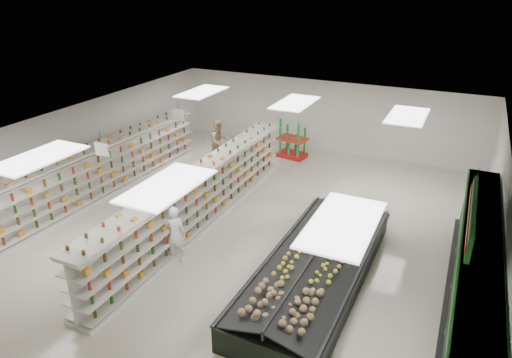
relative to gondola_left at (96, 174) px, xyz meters
The scene contains 15 objects.
floor 6.04m from the gondola_left, ahead, with size 16.00×16.00×0.00m, color beige.
ceiling 6.42m from the gondola_left, ahead, with size 14.00×16.00×0.02m, color white.
wall_back 10.25m from the gondola_left, 54.27° to the left, with size 14.00×0.02×3.20m, color white.
wall_left 1.30m from the gondola_left, 163.77° to the left, with size 0.02×16.00×3.20m, color white.
wall_right 13.00m from the gondola_left, ahead, with size 0.02×16.00×3.20m, color white.
produce_wall_case 12.57m from the gondola_left, ahead, with size 0.93×8.00×2.20m.
aisle_sign_near 3.34m from the gondola_left, 38.07° to the right, with size 0.52×0.06×0.75m.
aisle_sign_far 3.68m from the gondola_left, 46.64° to the left, with size 0.52×0.06×0.75m.
hortifruti_banner 12.40m from the gondola_left, ahead, with size 0.12×3.20×0.95m.
gondola_left is the anchor object (origin of this frame).
gondola_center 4.47m from the gondola_left, ahead, with size 0.90×10.94×1.90m.
produce_island 9.00m from the gondola_left, ahead, with size 2.56×6.84×1.02m.
soda_endcap 8.40m from the gondola_left, 53.43° to the left, with size 1.37×1.04×1.60m.
shopper_main 5.45m from the gondola_left, 24.21° to the right, with size 0.62×0.41×1.71m, color white.
shopper_background 5.43m from the gondola_left, 64.34° to the left, with size 0.91×0.56×1.87m, color tan.
Camera 1 is at (5.72, -11.49, 7.44)m, focal length 32.00 mm.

